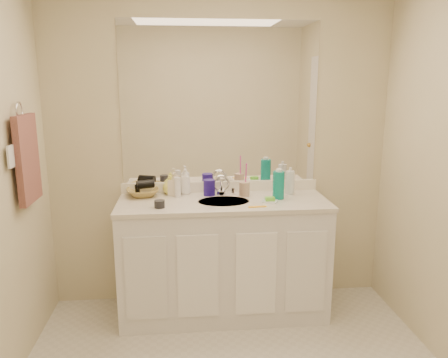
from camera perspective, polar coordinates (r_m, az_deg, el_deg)
name	(u,v)px	position (r m, az deg, el deg)	size (l,w,h in m)	color
wall_back	(220,151)	(3.36, -0.53, 3.72)	(2.60, 0.02, 2.40)	beige
vanity_cabinet	(223,259)	(3.31, -0.08, -10.41)	(1.50, 0.55, 0.85)	silver
countertop	(223,202)	(3.16, -0.09, -3.07)	(1.52, 0.57, 0.03)	beige
backsplash	(220,186)	(3.40, -0.50, -0.98)	(1.52, 0.03, 0.08)	white
sink_basin	(224,203)	(3.14, -0.05, -3.12)	(0.37, 0.37, 0.02)	beige
faucet	(221,188)	(3.30, -0.35, -1.14)	(0.02, 0.02, 0.11)	silver
mirror	(220,103)	(3.32, -0.53, 9.86)	(1.48, 0.01, 1.20)	white
blue_mug	(209,187)	(3.29, -1.94, -1.11)	(0.09, 0.09, 0.12)	navy
tan_cup	(244,189)	(3.27, 2.69, -1.32)	(0.08, 0.08, 0.11)	tan
toothbrush	(246,176)	(3.25, 2.88, 0.34)	(0.01, 0.01, 0.20)	#DC3AA3
mouthwash_bottle	(279,185)	(3.21, 7.13, -0.79)	(0.09, 0.09, 0.20)	#0B8477
clear_pump_bottle	(290,183)	(3.35, 8.61, -0.46)	(0.07, 0.07, 0.18)	white
soap_dish	(270,201)	(3.13, 6.01, -2.93)	(0.10, 0.08, 0.01)	white
green_soap	(270,199)	(3.12, 6.01, -2.60)	(0.07, 0.05, 0.02)	#6BCF32
orange_comb	(257,207)	(3.00, 4.38, -3.62)	(0.12, 0.03, 0.01)	yellow
dark_jar	(160,204)	(3.01, -8.42, -3.25)	(0.07, 0.07, 0.05)	black
extra_white_bottle	(178,187)	(3.25, -6.08, -1.07)	(0.05, 0.05, 0.15)	white
soap_bottle_white	(185,182)	(3.33, -5.05, -0.33)	(0.08, 0.08, 0.20)	white
soap_bottle_cream	(174,184)	(3.31, -6.53, -0.64)	(0.08, 0.08, 0.17)	beige
soap_bottle_yellow	(170,185)	(3.35, -7.05, -0.74)	(0.11, 0.11, 0.14)	#FDFC62
wicker_basket	(143,192)	(3.32, -10.54, -1.71)	(0.24, 0.24, 0.06)	#9F8340
hair_dryer	(145,184)	(3.31, -10.24, -0.69)	(0.06, 0.06, 0.13)	black
towel_ring	(19,110)	(2.96, -25.19, 8.11)	(0.11, 0.11, 0.01)	silver
hand_towel	(27,159)	(2.98, -24.28, 2.39)	(0.04, 0.32, 0.55)	brown
switch_plate	(11,157)	(2.80, -26.09, 2.64)	(0.01, 0.09, 0.13)	white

